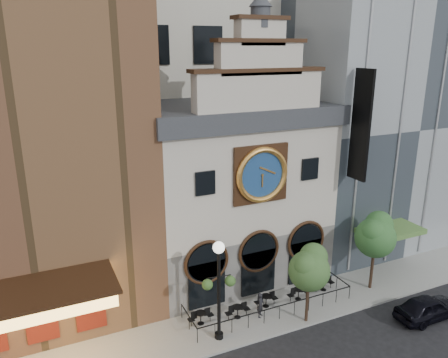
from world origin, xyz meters
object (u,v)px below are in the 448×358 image
bistro_4 (324,284)px  tree_left (310,267)px  bistro_1 (238,311)px  pedestrian (261,305)px  bistro_2 (266,300)px  lamppost (219,280)px  bistro_3 (298,293)px  tree_right (376,234)px  bistro_0 (201,317)px  car_right (428,307)px

bistro_4 → tree_left: size_ratio=0.33×
bistro_1 → pedestrian: 1.44m
bistro_2 → lamppost: 5.34m
bistro_3 → pedestrian: bearing=-169.1°
bistro_3 → lamppost: lamppost is taller
tree_left → bistro_2: bearing=123.4°
bistro_1 → tree_left: size_ratio=0.33×
tree_right → bistro_1: bearing=176.2°
bistro_0 → tree_right: 12.59m
bistro_4 → lamppost: lamppost is taller
bistro_4 → tree_right: 4.78m
car_right → pedestrian: bearing=66.2°
bistro_0 → bistro_3: (6.73, -0.22, 0.00)m
bistro_1 → bistro_4: bearing=3.3°
car_right → tree_left: tree_left is taller
tree_right → bistro_3: bearing=171.8°
tree_right → car_right: bearing=-79.0°
bistro_1 → bistro_4: 6.67m
bistro_2 → lamppost: lamppost is taller
bistro_1 → tree_left: 5.16m
bistro_2 → pedestrian: size_ratio=0.99×
bistro_0 → pedestrian: 3.68m
bistro_0 → tree_left: (5.91, -2.31, 3.07)m
bistro_3 → bistro_4: size_ratio=1.00×
car_right → bistro_1: bearing=66.7°
pedestrian → bistro_4: bearing=-37.2°
bistro_0 → lamppost: lamppost is taller
bistro_1 → bistro_2: (2.16, 0.31, 0.00)m
car_right → lamppost: (-12.39, 3.39, 3.07)m
bistro_3 → tree_left: bearing=-111.5°
car_right → lamppost: bearing=75.3°
car_right → bistro_2: bearing=59.9°
bistro_4 → car_right: car_right is taller
bistro_3 → pedestrian: size_ratio=0.99×
lamppost → bistro_0: bearing=113.0°
bistro_4 → tree_left: (-3.01, -2.33, 3.07)m
bistro_1 → lamppost: bearing=-144.4°
bistro_3 → tree_right: 6.40m
pedestrian → lamppost: size_ratio=0.27×
tree_left → pedestrian: bearing=147.8°
car_right → tree_left: size_ratio=0.90×
tree_left → bistro_4: bearing=37.8°
pedestrian → bistro_2: bearing=-3.4°
bistro_4 → bistro_3: bearing=-173.5°
bistro_1 → bistro_3: size_ratio=1.00×
lamppost → bistro_3: bearing=20.4°
lamppost → car_right: bearing=-7.7°
lamppost → bistro_2: bearing=29.6°
car_right → tree_right: bearing=11.5°
bistro_2 → bistro_3: bearing=-4.5°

